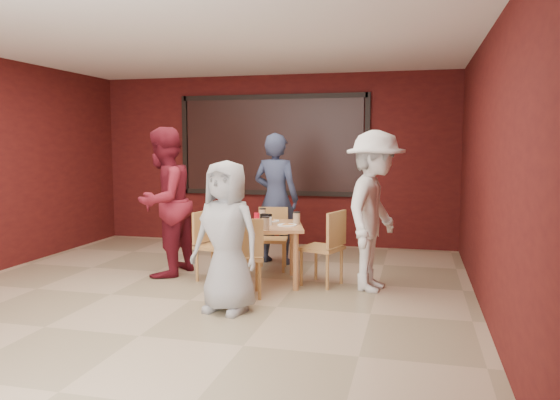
% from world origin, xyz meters
% --- Properties ---
extents(floor, '(7.00, 7.00, 0.00)m').
position_xyz_m(floor, '(0.00, 0.00, 0.00)').
color(floor, tan).
rests_on(floor, ground).
extents(window_blinds, '(3.00, 0.02, 1.50)m').
position_xyz_m(window_blinds, '(0.00, 3.45, 1.65)').
color(window_blinds, black).
extents(dining_table, '(1.11, 1.11, 0.86)m').
position_xyz_m(dining_table, '(0.57, 0.91, 0.63)').
color(dining_table, tan).
rests_on(dining_table, floor).
extents(chair_front, '(0.55, 0.55, 0.89)m').
position_xyz_m(chair_front, '(0.52, 0.23, 0.50)').
color(chair_front, '#B48946').
rests_on(chair_front, floor).
extents(chair_back, '(0.46, 0.46, 0.82)m').
position_xyz_m(chair_back, '(0.48, 1.67, 0.46)').
color(chair_back, '#B48946').
rests_on(chair_back, floor).
extents(chair_left, '(0.49, 0.49, 0.85)m').
position_xyz_m(chair_left, '(-0.11, 0.91, 0.48)').
color(chair_left, '#B48946').
rests_on(chair_left, floor).
extents(chair_right, '(0.55, 0.55, 0.89)m').
position_xyz_m(chair_right, '(1.33, 0.96, 0.51)').
color(chair_right, '#B48946').
rests_on(chair_right, floor).
extents(diner_front, '(0.83, 0.63, 1.52)m').
position_xyz_m(diner_front, '(0.51, -0.26, 0.76)').
color(diner_front, '#A6A6A6').
rests_on(diner_front, floor).
extents(diner_back, '(0.74, 0.55, 1.82)m').
position_xyz_m(diner_back, '(0.43, 2.03, 0.91)').
color(diner_back, '#2F3753').
rests_on(diner_back, floor).
extents(diner_left, '(0.82, 1.00, 1.88)m').
position_xyz_m(diner_left, '(-0.77, 0.98, 0.94)').
color(diner_left, maroon).
rests_on(diner_left, floor).
extents(diner_right, '(0.91, 1.30, 1.83)m').
position_xyz_m(diner_right, '(1.88, 0.92, 0.92)').
color(diner_right, white).
rests_on(diner_right, floor).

